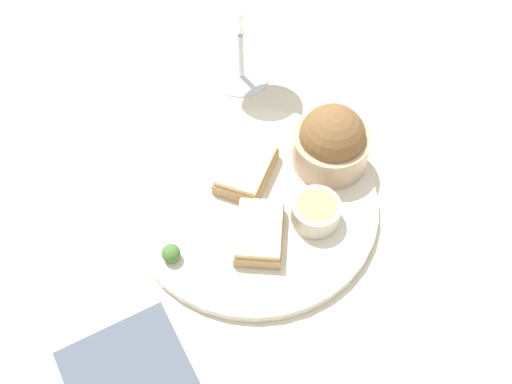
{
  "coord_description": "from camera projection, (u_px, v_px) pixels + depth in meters",
  "views": [
    {
      "loc": [
        -0.42,
        0.0,
        0.66
      ],
      "look_at": [
        0.0,
        0.0,
        0.03
      ],
      "focal_mm": 45.0,
      "sensor_mm": 36.0,
      "label": 1
    }
  ],
  "objects": [
    {
      "name": "ground_plane",
      "position": [
        256.0,
        207.0,
        0.79
      ],
      "size": [
        4.0,
        4.0,
        0.0
      ],
      "primitive_type": "plane",
      "color": "beige"
    },
    {
      "name": "wine_glass",
      "position": [
        242.0,
        19.0,
        0.82
      ],
      "size": [
        0.09,
        0.09,
        0.15
      ],
      "color": "silver",
      "rests_on": "ground_plane"
    },
    {
      "name": "salad_bowl",
      "position": [
        333.0,
        142.0,
        0.78
      ],
      "size": [
        0.1,
        0.1,
        0.09
      ],
      "color": "tan",
      "rests_on": "dinner_plate"
    },
    {
      "name": "sauce_ramekin",
      "position": [
        317.0,
        211.0,
        0.75
      ],
      "size": [
        0.06,
        0.06,
        0.03
      ],
      "color": "beige",
      "rests_on": "dinner_plate"
    },
    {
      "name": "cheese_toast_far",
      "position": [
        261.0,
        233.0,
        0.74
      ],
      "size": [
        0.08,
        0.06,
        0.03
      ],
      "color": "tan",
      "rests_on": "dinner_plate"
    },
    {
      "name": "garnish",
      "position": [
        173.0,
        253.0,
        0.72
      ],
      "size": [
        0.02,
        0.02,
        0.02
      ],
      "color": "#477533",
      "rests_on": "dinner_plate"
    },
    {
      "name": "napkin",
      "position": [
        131.0,
        376.0,
        0.67
      ],
      "size": [
        0.17,
        0.17,
        0.01
      ],
      "color": "#4C5666",
      "rests_on": "ground_plane"
    },
    {
      "name": "dinner_plate",
      "position": [
        256.0,
        204.0,
        0.78
      ],
      "size": [
        0.3,
        0.3,
        0.01
      ],
      "color": "silver",
      "rests_on": "ground_plane"
    },
    {
      "name": "cheese_toast_near",
      "position": [
        248.0,
        169.0,
        0.79
      ],
      "size": [
        0.1,
        0.08,
        0.03
      ],
      "color": "tan",
      "rests_on": "dinner_plate"
    }
  ]
}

